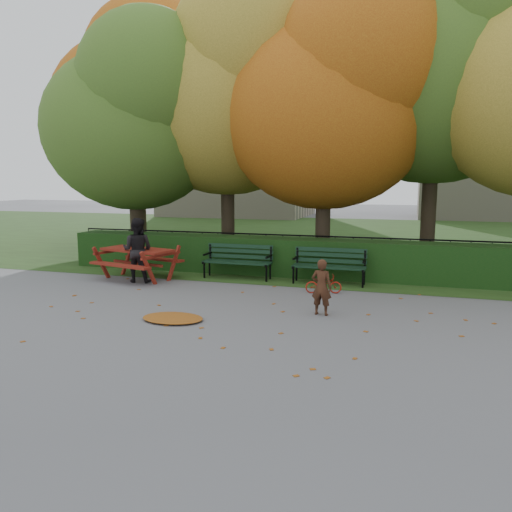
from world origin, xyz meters
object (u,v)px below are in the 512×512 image
(adult, at_px, (138,250))
(tree_f, at_px, (142,98))
(tree_a, at_px, (138,116))
(bench_left, at_px, (238,259))
(tree_d, at_px, (451,58))
(child, at_px, (321,287))
(bicycle, at_px, (324,284))
(tree_b, at_px, (235,88))
(bench_right, at_px, (329,263))
(tree_c, at_px, (336,98))
(picnic_table, at_px, (137,255))

(adult, bearing_deg, tree_f, -68.60)
(tree_a, height_order, bench_left, tree_a)
(tree_d, height_order, adult, tree_d)
(tree_f, bearing_deg, child, -44.85)
(child, relative_size, adult, 0.67)
(tree_a, xyz_separation_m, bicycle, (6.33, -3.00, -4.30))
(tree_b, bearing_deg, tree_d, 4.38)
(child, bearing_deg, tree_f, -39.09)
(tree_b, distance_m, bench_right, 6.76)
(tree_b, height_order, tree_c, tree_b)
(bench_right, distance_m, bicycle, 1.16)
(bench_right, bearing_deg, adult, -165.63)
(bench_right, xyz_separation_m, child, (0.30, -2.95, 0.02))
(child, bearing_deg, bench_left, -41.78)
(bench_left, distance_m, bicycle, 2.71)
(bench_left, xyz_separation_m, bench_right, (2.40, 0.00, 0.00))
(tree_c, xyz_separation_m, tree_d, (3.04, 1.27, 1.16))
(tree_f, relative_size, bicycle, 11.21)
(tree_a, relative_size, child, 6.90)
(tree_c, distance_m, child, 6.77)
(tree_f, xyz_separation_m, adult, (3.56, -6.73, -4.88))
(child, bearing_deg, bench_right, -78.39)
(picnic_table, bearing_deg, adult, -43.77)
(tree_b, bearing_deg, picnic_table, -108.24)
(bicycle, bearing_deg, adult, 76.50)
(bench_right, bearing_deg, bench_left, 180.00)
(bench_left, bearing_deg, adult, -152.21)
(bench_right, relative_size, adult, 1.11)
(adult, bearing_deg, tree_c, -148.35)
(child, bearing_deg, adult, -13.69)
(tree_a, distance_m, tree_d, 9.33)
(tree_c, xyz_separation_m, bench_left, (-2.13, -2.26, -4.30))
(bench_left, xyz_separation_m, bicycle, (2.44, -1.12, -0.30))
(child, bearing_deg, picnic_table, -15.79)
(tree_d, bearing_deg, tree_b, -175.62)
(bench_right, bearing_deg, tree_f, 146.08)
(bench_right, bearing_deg, tree_d, 51.77)
(tree_c, height_order, tree_d, tree_d)
(tree_b, xyz_separation_m, tree_d, (6.32, 0.48, 0.58))
(tree_c, bearing_deg, bicycle, -84.77)
(picnic_table, bearing_deg, child, -7.82)
(tree_c, relative_size, picnic_table, 3.65)
(bench_left, xyz_separation_m, child, (2.70, -2.95, 0.02))
(tree_c, relative_size, child, 7.38)
(bench_right, relative_size, picnic_table, 0.82)
(tree_f, distance_m, picnic_table, 8.87)
(tree_b, xyz_separation_m, tree_c, (3.28, -0.78, -0.58))
(tree_d, height_order, bench_left, tree_d)
(child, bearing_deg, tree_d, -105.15)
(bench_left, height_order, adult, adult)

